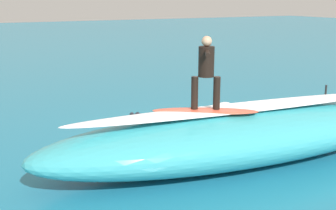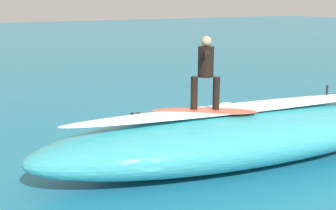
# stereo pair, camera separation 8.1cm
# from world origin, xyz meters

# --- Properties ---
(ground_plane) EXTENTS (120.00, 120.00, 0.00)m
(ground_plane) POSITION_xyz_m (0.00, 0.00, 0.00)
(ground_plane) COLOR teal
(wave_crest) EXTENTS (9.67, 3.33, 1.24)m
(wave_crest) POSITION_xyz_m (0.10, 1.90, 0.62)
(wave_crest) COLOR teal
(wave_crest) RESTS_ON ground_plane
(wave_foam_lip) EXTENTS (8.10, 1.62, 0.08)m
(wave_foam_lip) POSITION_xyz_m (0.10, 1.90, 1.28)
(wave_foam_lip) COLOR white
(wave_foam_lip) RESTS_ON wave_crest
(surfboard_riding) EXTENTS (2.23, 1.60, 0.10)m
(surfboard_riding) POSITION_xyz_m (1.00, 1.81, 1.29)
(surfboard_riding) COLOR #E0563D
(surfboard_riding) RESTS_ON wave_crest
(surfer_riding) EXTENTS (0.83, 1.32, 1.56)m
(surfer_riding) POSITION_xyz_m (1.00, 1.81, 2.25)
(surfer_riding) COLOR black
(surfer_riding) RESTS_ON surfboard_riding
(surfboard_paddling) EXTENTS (1.13, 2.18, 0.10)m
(surfboard_paddling) POSITION_xyz_m (1.14, -1.35, 0.05)
(surfboard_paddling) COLOR #E0563D
(surfboard_paddling) RESTS_ON ground_plane
(surfer_paddling) EXTENTS (0.76, 1.78, 0.33)m
(surfer_paddling) POSITION_xyz_m (1.10, -1.48, 0.24)
(surfer_paddling) COLOR black
(surfer_paddling) RESTS_ON surfboard_paddling
(buoy_marker) EXTENTS (0.62, 0.62, 1.05)m
(buoy_marker) POSITION_xyz_m (-4.48, 0.16, 0.31)
(buoy_marker) COLOR red
(buoy_marker) RESTS_ON ground_plane
(foam_patch_mid) EXTENTS (0.77, 0.77, 0.14)m
(foam_patch_mid) POSITION_xyz_m (-2.58, -2.47, 0.07)
(foam_patch_mid) COLOR white
(foam_patch_mid) RESTS_ON ground_plane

